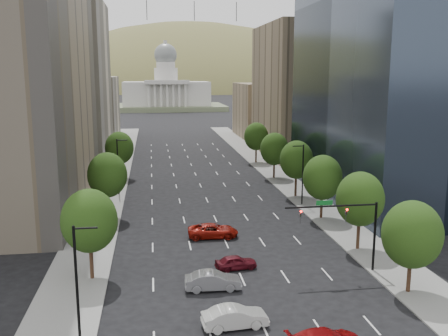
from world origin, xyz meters
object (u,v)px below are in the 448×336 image
traffic_signal (351,222)px  car_white (235,317)px  car_silver (213,281)px  car_red_far (213,231)px  capitol (166,93)px  car_maroon (236,262)px

traffic_signal → car_white: 16.03m
car_silver → car_red_far: car_silver is taller
capitol → car_red_far: size_ratio=10.13×
traffic_signal → car_red_far: 17.67m
car_white → car_red_far: 21.24m
capitol → car_silver: capitol is taller
car_maroon → car_red_far: car_red_far is taller
traffic_signal → car_silver: size_ratio=1.80×
car_white → car_maroon: 11.48m
traffic_signal → car_red_far: size_ratio=1.54×
traffic_signal → car_white: (-12.70, -8.76, -4.34)m
car_white → car_maroon: (2.00, 11.31, -0.13)m
capitol → car_silver: 221.70m
traffic_signal → car_maroon: bearing=166.6°
capitol → car_maroon: size_ratio=14.45×
traffic_signal → car_silver: (-13.53, -1.84, -4.34)m
car_white → capitol: bearing=-5.7°
car_maroon → car_silver: size_ratio=0.82×
traffic_signal → car_maroon: traffic_signal is taller
traffic_signal → car_silver: 14.33m
capitol → car_white: bearing=-90.5°
car_silver → capitol: bearing=1.4°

